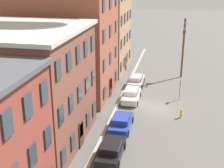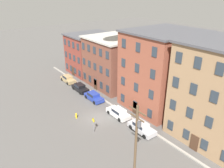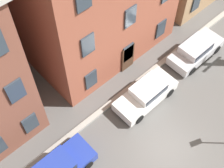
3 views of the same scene
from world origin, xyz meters
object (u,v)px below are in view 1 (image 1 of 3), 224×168
Objects in this scene: car_white at (132,95)px; car_silver at (136,80)px; car_blue at (121,122)px; caution_sign at (180,87)px; car_black at (111,150)px; utility_pole at (183,45)px; fire_hydrant at (181,113)px.

car_silver is at bearing 1.71° from car_white.
car_blue and car_white have the same top height.
car_silver is at bearing 55.91° from caution_sign.
caution_sign is at bearing -21.37° from car_black.
car_blue is 1.72× the size of caution_sign.
car_black is at bearing 166.24° from utility_pole.
car_black is 10.53m from fire_hydrant.
car_blue is 1.00× the size of car_white.
car_white is 5.27m from car_silver.
car_silver is (5.27, 0.16, 0.00)m from car_white.
caution_sign reaches higher than car_blue.
car_black and car_blue have the same top height.
utility_pole is (5.13, -5.94, 4.05)m from car_silver.
utility_pole is 8.87× the size of fire_hydrant.
car_blue is 6.84m from fire_hydrant.
caution_sign is at bearing 178.86° from utility_pole.
car_white reaches higher than fire_hydrant.
car_black is 17.77m from car_silver.
car_black is at bearing -179.17° from car_blue.
caution_sign is 2.66× the size of fire_hydrant.
car_blue reaches higher than fire_hydrant.
car_blue is 7.36m from car_white.
utility_pole reaches higher than caution_sign.
car_black is at bearing 147.62° from fire_hydrant.
car_silver is (12.63, 0.26, 0.00)m from car_blue.
car_black is 14.92m from caution_sign.
car_silver is 10.71m from fire_hydrant.
car_silver is 8.83m from utility_pole.
caution_sign reaches higher than car_white.
car_silver is (17.77, 0.34, 0.00)m from car_black.
caution_sign is (13.87, -5.43, 0.94)m from car_black.
utility_pole is at bearing -17.74° from car_blue.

